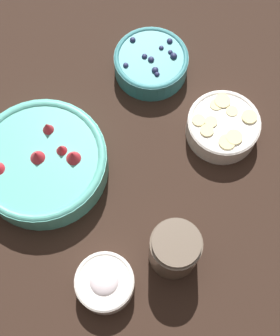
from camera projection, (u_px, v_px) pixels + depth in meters
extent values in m
plane|color=black|center=(129.00, 165.00, 0.95)|extent=(4.00, 4.00, 0.00)
cylinder|color=#56B7A8|center=(43.00, 163.00, 0.92)|extent=(0.26, 0.26, 0.06)
torus|color=#56B7A8|center=(40.00, 158.00, 0.90)|extent=(0.26, 0.26, 0.02)
cylinder|color=red|center=(41.00, 160.00, 0.91)|extent=(0.21, 0.21, 0.02)
cone|color=red|center=(61.00, 149.00, 0.89)|extent=(0.03, 0.03, 0.03)
cone|color=red|center=(37.00, 156.00, 0.88)|extent=(0.05, 0.05, 0.03)
cone|color=red|center=(73.00, 156.00, 0.88)|extent=(0.04, 0.04, 0.03)
cone|color=red|center=(47.00, 128.00, 0.91)|extent=(0.04, 0.04, 0.03)
cylinder|color=teal|center=(151.00, 64.00, 1.02)|extent=(0.16, 0.16, 0.05)
torus|color=teal|center=(151.00, 58.00, 1.00)|extent=(0.16, 0.16, 0.01)
cylinder|color=navy|center=(151.00, 60.00, 1.00)|extent=(0.13, 0.13, 0.01)
sphere|color=navy|center=(170.00, 52.00, 1.00)|extent=(0.01, 0.01, 0.01)
sphere|color=navy|center=(126.00, 65.00, 0.98)|extent=(0.01, 0.01, 0.01)
sphere|color=navy|center=(133.00, 40.00, 1.01)|extent=(0.01, 0.01, 0.01)
sphere|color=navy|center=(151.00, 60.00, 0.99)|extent=(0.01, 0.01, 0.01)
sphere|color=navy|center=(161.00, 48.00, 1.00)|extent=(0.01, 0.01, 0.01)
sphere|color=navy|center=(157.00, 74.00, 0.98)|extent=(0.01, 0.01, 0.01)
sphere|color=navy|center=(155.00, 70.00, 0.98)|extent=(0.01, 0.01, 0.01)
sphere|color=navy|center=(174.00, 56.00, 0.99)|extent=(0.01, 0.01, 0.01)
sphere|color=navy|center=(145.00, 57.00, 0.99)|extent=(0.01, 0.01, 0.01)
sphere|color=navy|center=(170.00, 41.00, 1.01)|extent=(0.01, 0.01, 0.01)
cylinder|color=white|center=(222.00, 127.00, 0.96)|extent=(0.15, 0.15, 0.05)
torus|color=white|center=(224.00, 122.00, 0.94)|extent=(0.15, 0.15, 0.01)
cylinder|color=beige|center=(224.00, 124.00, 0.94)|extent=(0.12, 0.12, 0.01)
cylinder|color=beige|center=(232.00, 111.00, 0.94)|extent=(0.02, 0.02, 0.00)
cylinder|color=beige|center=(199.00, 120.00, 0.94)|extent=(0.03, 0.03, 0.01)
cylinder|color=beige|center=(234.00, 137.00, 0.92)|extent=(0.03, 0.03, 0.01)
cylinder|color=beige|center=(223.00, 101.00, 0.95)|extent=(0.03, 0.03, 0.01)
cylinder|color=beige|center=(207.00, 131.00, 0.93)|extent=(0.03, 0.03, 0.01)
cylinder|color=beige|center=(211.00, 122.00, 0.93)|extent=(0.03, 0.03, 0.01)
cylinder|color=beige|center=(227.00, 142.00, 0.92)|extent=(0.03, 0.03, 0.01)
cylinder|color=beige|center=(217.00, 107.00, 0.95)|extent=(0.03, 0.03, 0.00)
cylinder|color=beige|center=(249.00, 117.00, 0.94)|extent=(0.03, 0.03, 0.01)
cylinder|color=white|center=(105.00, 283.00, 0.84)|extent=(0.11, 0.11, 0.05)
torus|color=white|center=(104.00, 281.00, 0.82)|extent=(0.11, 0.11, 0.01)
cylinder|color=silver|center=(105.00, 282.00, 0.83)|extent=(0.08, 0.08, 0.01)
ellipsoid|color=silver|center=(104.00, 281.00, 0.82)|extent=(0.05, 0.05, 0.02)
cylinder|color=brown|center=(174.00, 250.00, 0.84)|extent=(0.09, 0.09, 0.10)
cylinder|color=#472819|center=(174.00, 251.00, 0.84)|extent=(0.08, 0.08, 0.07)
cylinder|color=brown|center=(177.00, 243.00, 0.79)|extent=(0.08, 0.08, 0.01)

